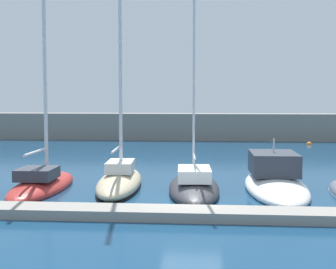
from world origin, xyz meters
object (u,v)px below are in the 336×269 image
object	(u,v)px
sailboat_red_second	(42,183)
sailboat_sand_third	(120,178)
motorboat_white_fifth	(275,181)
mooring_buoy_orange	(309,145)
sailboat_charcoal_fourth	(194,186)

from	to	relation	value
sailboat_red_second	sailboat_sand_third	size ratio (longest dim) A/B	0.74
motorboat_white_fifth	mooring_buoy_orange	world-z (taller)	motorboat_white_fifth
motorboat_white_fifth	mooring_buoy_orange	distance (m)	23.96
sailboat_charcoal_fourth	mooring_buoy_orange	distance (m)	26.11
sailboat_sand_third	motorboat_white_fifth	size ratio (longest dim) A/B	1.86
sailboat_red_second	sailboat_sand_third	world-z (taller)	sailboat_sand_third
sailboat_charcoal_fourth	mooring_buoy_orange	size ratio (longest dim) A/B	23.13
sailboat_sand_third	sailboat_charcoal_fourth	size ratio (longest dim) A/B	1.32
sailboat_sand_third	motorboat_white_fifth	xyz separation A→B (m)	(7.62, 0.23, -0.07)
mooring_buoy_orange	sailboat_sand_third	bearing A→B (deg)	-120.72
sailboat_red_second	sailboat_sand_third	xyz separation A→B (m)	(3.70, 0.74, 0.17)
sailboat_red_second	mooring_buoy_orange	bearing A→B (deg)	-36.80
sailboat_red_second	mooring_buoy_orange	xyz separation A→B (m)	(17.58, 24.10, -0.32)
sailboat_red_second	motorboat_white_fifth	distance (m)	11.36
sailboat_sand_third	motorboat_white_fifth	bearing A→B (deg)	-91.52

